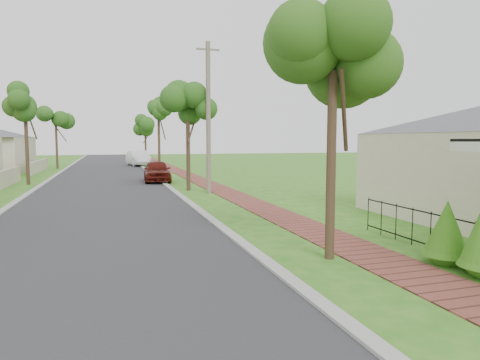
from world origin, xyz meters
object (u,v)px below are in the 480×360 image
parked_car_red (157,171)px  utility_pole (208,117)px  near_tree (333,67)px  parked_car_white (138,158)px

parked_car_red → utility_pole: size_ratio=0.54×
parked_car_red → near_tree: (1.82, -20.02, 3.68)m
parked_car_red → utility_pole: (1.92, -7.03, 3.22)m
parked_car_red → near_tree: bearing=-81.6°
parked_car_white → utility_pole: size_ratio=0.65×
near_tree → parked_car_red: bearing=95.2°
parked_car_white → near_tree: 39.13m
parked_car_white → near_tree: near_tree is taller
parked_car_red → parked_car_white: parked_car_white is taller
parked_car_white → near_tree: (1.81, -38.92, 3.57)m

